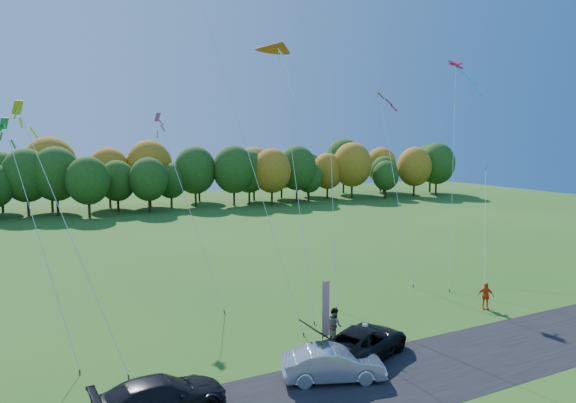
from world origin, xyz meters
name	(u,v)px	position (x,y,z in m)	size (l,w,h in m)	color
ground	(340,348)	(0.00, 0.00, 0.00)	(160.00, 160.00, 0.00)	#255917
asphalt_strip	(387,380)	(0.00, -4.00, 0.01)	(90.00, 6.00, 0.01)	black
tree_line	(139,212)	(0.00, 55.00, 0.00)	(116.00, 12.00, 10.00)	#1E4711
black_suv	(364,342)	(0.43, -1.51, 0.78)	(2.59, 5.61, 1.56)	black
silver_sedan	(333,364)	(-2.20, -2.89, 0.76)	(1.61, 4.62, 1.52)	silver
dark_truck_a	(161,397)	(-9.81, -2.37, 0.76)	(2.14, 5.26, 1.53)	black
person_tailgate_a	(365,339)	(0.62, -1.39, 0.85)	(0.62, 0.41, 1.69)	silver
person_tailgate_b	(334,325)	(0.16, 0.79, 0.93)	(0.91, 0.71, 1.87)	gray
person_east	(486,296)	(11.56, 0.99, 0.85)	(1.00, 0.42, 1.71)	#DF4915
feather_flag	(325,309)	(-1.04, -0.22, 2.33)	(0.49, 0.22, 3.82)	#999999
kite_delta_blue	(234,106)	(-3.06, 6.96, 12.70)	(5.64, 10.43, 26.25)	#4C3F33
kite_parafoil_orange	(329,74)	(5.66, 10.77, 15.37)	(7.19, 11.85, 31.14)	#4C3F33
kite_delta_red	(293,159)	(1.21, 7.65, 9.50)	(2.95, 8.82, 18.69)	#4C3F33
kite_parafoil_rainbow	(453,166)	(15.63, 8.38, 8.65)	(8.57, 7.82, 17.67)	#4C3F33
kite_diamond_yellow	(70,235)	(-12.36, 4.31, 6.27)	(4.46, 6.45, 13.00)	#4C3F33
kite_diamond_green	(40,241)	(-13.67, 5.61, 5.90)	(3.12, 5.95, 12.15)	#4C3F33
kite_diamond_white	(395,181)	(11.29, 10.05, 7.51)	(2.08, 7.23, 15.48)	#4C3F33
kite_diamond_pink	(188,207)	(-4.61, 11.60, 6.28)	(2.62, 8.26, 12.94)	#4C3F33
kite_diamond_blue_low	(485,222)	(17.94, 7.06, 4.24)	(5.40, 5.37, 8.85)	#4C3F33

